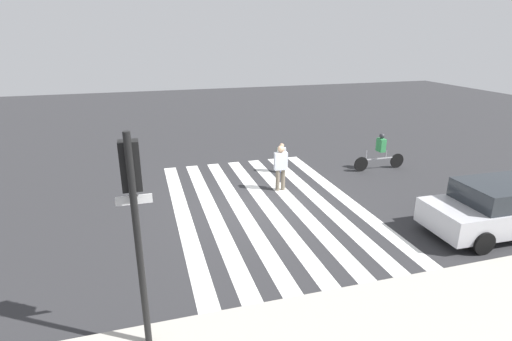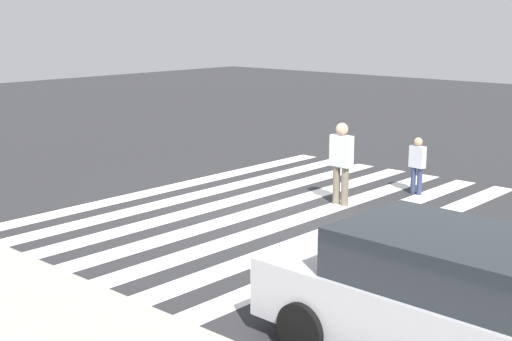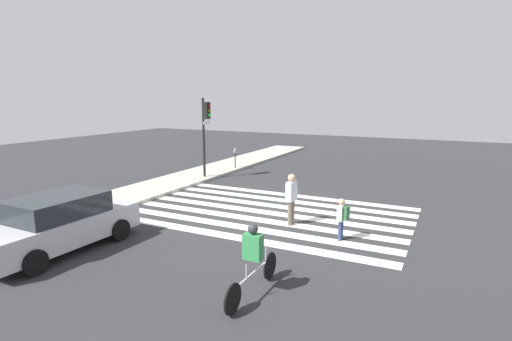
# 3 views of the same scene
# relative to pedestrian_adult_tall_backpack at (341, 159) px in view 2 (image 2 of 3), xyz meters

# --- Properties ---
(ground_plane) EXTENTS (60.00, 60.00, 0.00)m
(ground_plane) POSITION_rel_pedestrian_adult_tall_backpack_xyz_m (0.92, 1.25, -0.97)
(ground_plane) COLOR #2D2D30
(crosswalk_stripes) EXTENTS (6.13, 10.00, 0.01)m
(crosswalk_stripes) POSITION_rel_pedestrian_adult_tall_backpack_xyz_m (0.92, 1.25, -0.96)
(crosswalk_stripes) COLOR white
(crosswalk_stripes) RESTS_ON ground_plane
(pedestrian_adult_tall_backpack) EXTENTS (0.49, 0.25, 1.71)m
(pedestrian_adult_tall_backpack) POSITION_rel_pedestrian_adult_tall_backpack_xyz_m (0.00, 0.00, 0.00)
(pedestrian_adult_tall_backpack) COLOR #6B6051
(pedestrian_adult_tall_backpack) RESTS_ON ground_plane
(pedestrian_adult_blue_shirt) EXTENTS (0.37, 0.32, 1.26)m
(pedestrian_adult_blue_shirt) POSITION_rel_pedestrian_adult_tall_backpack_xyz_m (-0.70, -1.88, -0.23)
(pedestrian_adult_blue_shirt) COLOR navy
(pedestrian_adult_blue_shirt) RESTS_ON ground_plane
(car_parked_far_curb) EXTENTS (4.34, 2.05, 1.55)m
(car_parked_far_curb) POSITION_rel_pedestrian_adult_tall_backpack_xyz_m (-4.95, 4.91, -0.18)
(car_parked_far_curb) COLOR #B7B7BC
(car_parked_far_curb) RESTS_ON ground_plane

